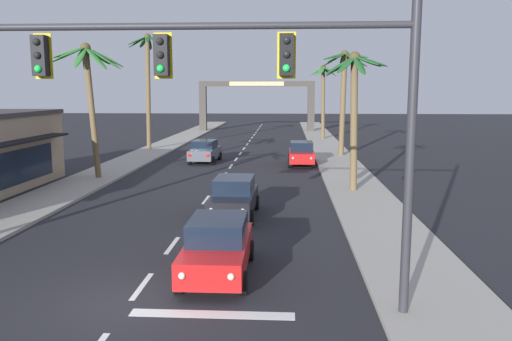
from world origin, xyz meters
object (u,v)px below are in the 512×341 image
sedan_parked_nearest_kerb (301,153)px  palm_right_third (344,84)px  traffic_signal_mast (245,84)px  town_gateway_arch (257,99)px  sedan_oncoming_far (205,151)px  sedan_lead_at_stop_bar (218,246)px  sedan_third_in_queue (234,197)px  palm_right_second (354,93)px  palm_left_second (89,79)px  palm_left_third (148,73)px  palm_right_farthest (323,89)px

sedan_parked_nearest_kerb → palm_right_third: 7.70m
traffic_signal_mast → town_gateway_arch: size_ratio=0.76×
sedan_oncoming_far → palm_right_third: (10.66, 3.82, 4.99)m
traffic_signal_mast → sedan_lead_at_stop_bar: size_ratio=2.60×
sedan_third_in_queue → sedan_oncoming_far: same height
sedan_third_in_queue → sedan_parked_nearest_kerb: same height
palm_right_second → palm_right_third: (1.05, 14.98, 0.59)m
sedan_lead_at_stop_bar → sedan_third_in_queue: bearing=92.0°
sedan_oncoming_far → palm_right_second: 15.37m
palm_right_second → sedan_parked_nearest_kerb: bearing=103.1°
sedan_lead_at_stop_bar → palm_right_second: (5.46, 12.77, 4.40)m
sedan_parked_nearest_kerb → town_gateway_arch: 31.50m
sedan_oncoming_far → palm_left_second: palm_left_second is taller
sedan_third_in_queue → palm_left_second: 13.91m
sedan_parked_nearest_kerb → sedan_oncoming_far: bearing=172.6°
palm_left_second → palm_left_third: size_ratio=0.79×
sedan_oncoming_far → sedan_parked_nearest_kerb: size_ratio=1.02×
sedan_lead_at_stop_bar → palm_left_third: (-10.34, 31.48, 6.08)m
sedan_third_in_queue → town_gateway_arch: size_ratio=0.30×
palm_left_third → traffic_signal_mast: bearing=-71.5°
palm_left_second → town_gateway_arch: palm_left_second is taller
palm_left_second → traffic_signal_mast: bearing=-59.8°
palm_right_third → traffic_signal_mast: bearing=-100.2°
traffic_signal_mast → palm_right_farthest: size_ratio=1.43×
sedan_parked_nearest_kerb → palm_right_second: (2.38, -10.21, 4.40)m
sedan_third_in_queue → sedan_parked_nearest_kerb: bearing=78.1°
traffic_signal_mast → sedan_parked_nearest_kerb: bearing=85.4°
palm_right_second → palm_right_third: 15.03m
palm_left_second → palm_right_third: 20.11m
sedan_lead_at_stop_bar → palm_right_third: (6.50, 27.75, 4.99)m
traffic_signal_mast → palm_left_second: palm_left_second is taller
sedan_lead_at_stop_bar → town_gateway_arch: (-1.98, 53.88, 3.45)m
sedan_parked_nearest_kerb → palm_left_third: 17.01m
palm_left_third → town_gateway_arch: 24.05m
palm_left_third → palm_right_third: (16.85, -3.73, -1.08)m
sedan_third_in_queue → palm_right_second: bearing=44.5°
sedan_lead_at_stop_bar → palm_left_second: 19.36m
traffic_signal_mast → palm_left_third: bearing=108.5°
sedan_parked_nearest_kerb → palm_right_third: bearing=54.3°
palm_left_second → sedan_lead_at_stop_bar: bearing=-58.5°
palm_right_farthest → palm_right_second: bearing=-90.9°
sedan_oncoming_far → palm_left_third: (-6.19, 7.55, 6.08)m
palm_right_second → town_gateway_arch: size_ratio=0.48×
palm_left_second → sedan_parked_nearest_kerb: bearing=28.9°
traffic_signal_mast → palm_left_third: palm_left_third is taller
sedan_oncoming_far → palm_right_farthest: (10.06, 18.80, 4.66)m
sedan_third_in_queue → palm_right_farthest: bearing=80.2°
palm_left_third → palm_right_third: bearing=-12.5°
palm_left_second → palm_right_third: (16.25, 11.84, -0.17)m
traffic_signal_mast → palm_right_farthest: palm_right_farthest is taller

